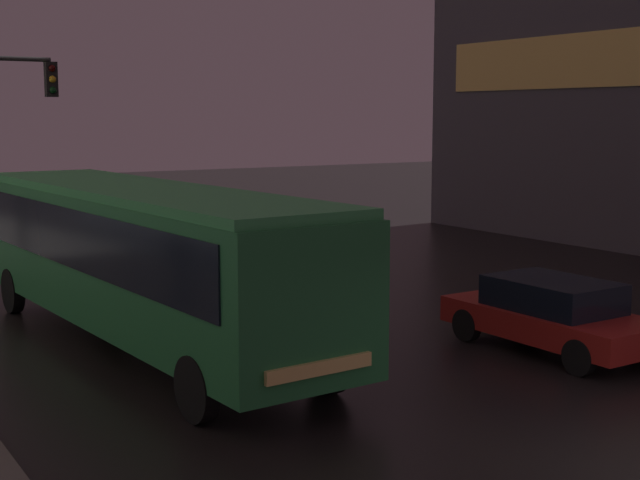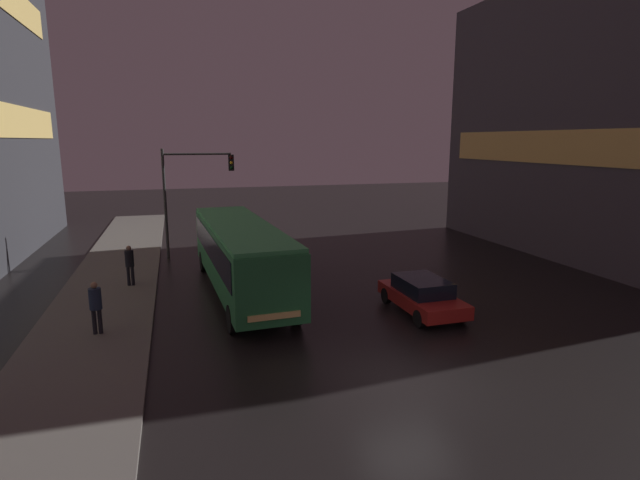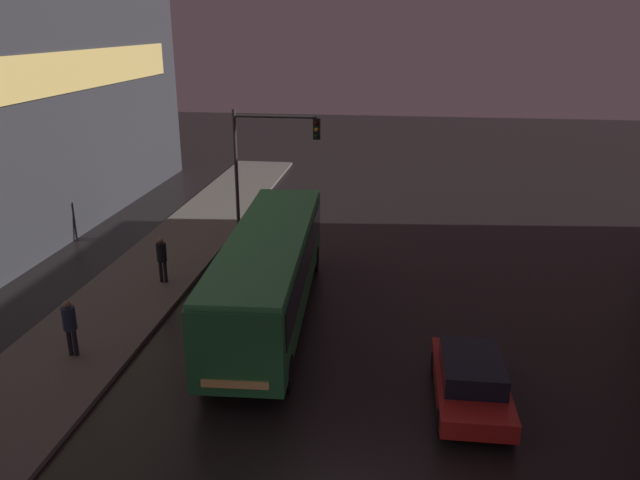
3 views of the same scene
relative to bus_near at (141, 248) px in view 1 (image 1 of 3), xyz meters
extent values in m
cube|color=#E0B25B|center=(17.36, 2.75, 4.31)|extent=(0.24, 16.57, 1.80)
cube|color=#236B38|center=(0.00, 0.00, -0.17)|extent=(3.16, 11.81, 2.37)
cube|color=black|center=(0.00, 0.00, 0.27)|extent=(3.17, 10.88, 1.10)
cube|color=#399252|center=(0.00, 0.00, 1.10)|extent=(3.10, 11.58, 0.16)
cube|color=#F4CC72|center=(0.32, -5.86, -0.95)|extent=(1.77, 0.20, 0.20)
cylinder|color=black|center=(1.40, -4.37, -1.40)|extent=(0.30, 1.01, 1.00)
cylinder|color=black|center=(-0.92, -4.50, -1.40)|extent=(0.30, 1.01, 1.00)
cylinder|color=black|center=(0.92, 4.50, -1.40)|extent=(0.30, 1.01, 1.00)
cylinder|color=black|center=(-1.40, 4.38, -1.40)|extent=(0.30, 1.01, 1.00)
cube|color=maroon|center=(6.40, -4.42, -1.35)|extent=(1.93, 4.25, 0.50)
cube|color=black|center=(6.40, -4.42, -0.82)|extent=(1.62, 2.35, 0.57)
cylinder|color=black|center=(5.57, -5.85, -1.58)|extent=(0.21, 0.64, 0.64)
cylinder|color=black|center=(7.22, -3.00, -1.58)|extent=(0.21, 0.64, 0.64)
cylinder|color=black|center=(5.53, -3.03, -1.58)|extent=(0.21, 0.64, 0.64)
cube|color=black|center=(0.56, 7.64, 3.43)|extent=(0.30, 0.24, 0.90)
sphere|color=#390706|center=(0.56, 7.50, 3.71)|extent=(0.18, 0.18, 0.18)
sphere|color=gold|center=(0.56, 7.50, 3.43)|extent=(0.18, 0.18, 0.18)
sphere|color=black|center=(0.56, 7.50, 3.15)|extent=(0.18, 0.18, 0.18)
camera|label=1|loc=(-6.03, -15.96, 2.52)|focal=50.00mm
camera|label=2|loc=(-2.55, -21.08, 4.67)|focal=28.00mm
camera|label=3|loc=(4.33, -19.29, 7.81)|focal=35.00mm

